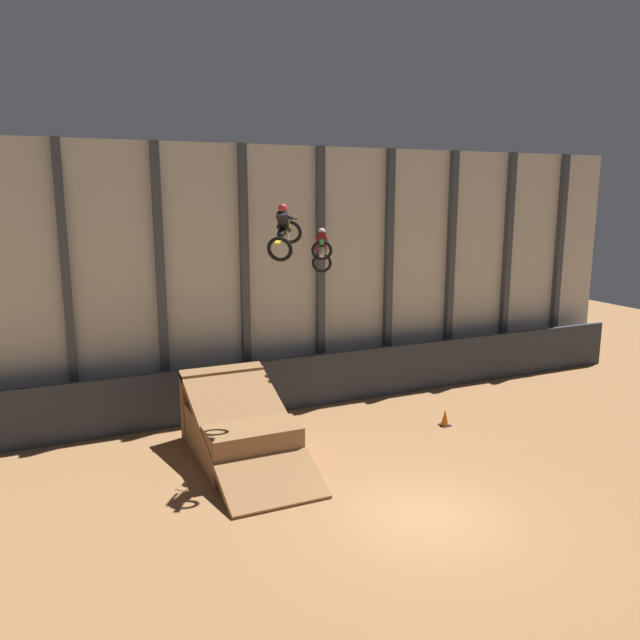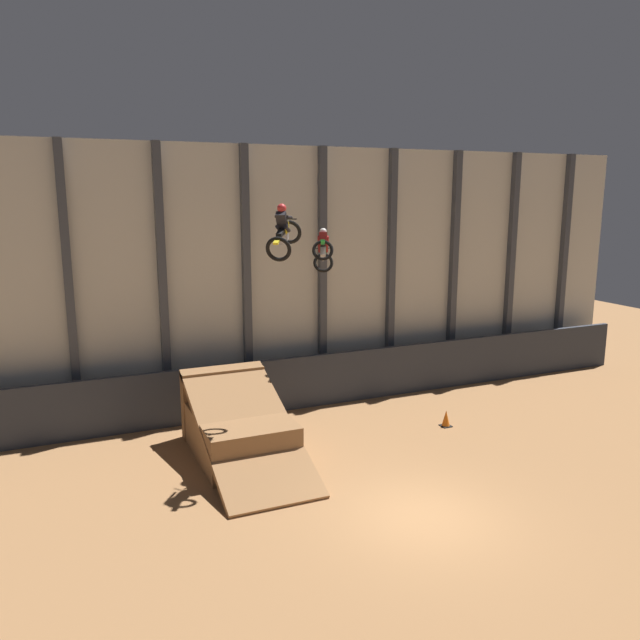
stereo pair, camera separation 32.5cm
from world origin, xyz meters
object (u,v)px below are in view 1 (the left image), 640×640
object	(u,v)px
dirt_ramp	(238,428)
rider_bike_left_air	(284,233)
traffic_cone_near_ramp	(445,418)
rider_bike_right_air	(322,250)

from	to	relation	value
dirt_ramp	rider_bike_left_air	size ratio (longest dim) A/B	3.34
dirt_ramp	rider_bike_left_air	bearing A→B (deg)	-44.20
dirt_ramp	rider_bike_left_air	world-z (taller)	rider_bike_left_air
dirt_ramp	traffic_cone_near_ramp	bearing A→B (deg)	-5.91
dirt_ramp	rider_bike_right_air	world-z (taller)	rider_bike_right_air
dirt_ramp	traffic_cone_near_ramp	xyz separation A→B (m)	(7.27, -0.75, -0.53)
rider_bike_left_air	traffic_cone_near_ramp	xyz separation A→B (m)	(6.09, 0.39, -6.60)
rider_bike_left_air	rider_bike_right_air	size ratio (longest dim) A/B	0.97
rider_bike_left_air	rider_bike_right_air	world-z (taller)	rider_bike_left_air
rider_bike_right_air	traffic_cone_near_ramp	world-z (taller)	rider_bike_right_air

